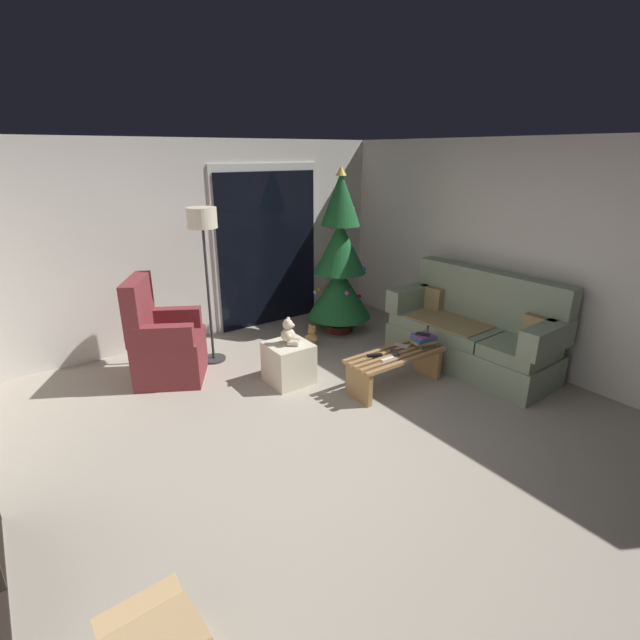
# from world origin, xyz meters

# --- Properties ---
(ground_plane) EXTENTS (7.00, 7.00, 0.00)m
(ground_plane) POSITION_xyz_m (0.00, 0.00, 0.00)
(ground_plane) COLOR #9E9384
(wall_back) EXTENTS (5.72, 0.12, 2.50)m
(wall_back) POSITION_xyz_m (0.00, 3.06, 1.25)
(wall_back) COLOR silver
(wall_back) RESTS_ON ground
(wall_right) EXTENTS (0.12, 6.00, 2.50)m
(wall_right) POSITION_xyz_m (2.86, 0.00, 1.25)
(wall_right) COLOR silver
(wall_right) RESTS_ON ground
(patio_door_frame) EXTENTS (1.60, 0.02, 2.20)m
(patio_door_frame) POSITION_xyz_m (1.13, 2.99, 1.10)
(patio_door_frame) COLOR silver
(patio_door_frame) RESTS_ON ground
(patio_door_glass) EXTENTS (1.50, 0.02, 2.10)m
(patio_door_glass) POSITION_xyz_m (1.13, 2.97, 1.05)
(patio_door_glass) COLOR black
(patio_door_glass) RESTS_ON ground
(couch) EXTENTS (0.87, 1.97, 1.08)m
(couch) POSITION_xyz_m (2.32, 0.38, 0.40)
(couch) COLOR gray
(couch) RESTS_ON ground
(coffee_table) EXTENTS (1.10, 0.40, 0.38)m
(coffee_table) POSITION_xyz_m (1.20, 0.48, 0.25)
(coffee_table) COLOR #9E7547
(coffee_table) RESTS_ON ground
(remote_silver) EXTENTS (0.08, 0.16, 0.02)m
(remote_silver) POSITION_xyz_m (1.38, 0.57, 0.39)
(remote_silver) COLOR #ADADB2
(remote_silver) RESTS_ON coffee_table
(remote_white) EXTENTS (0.16, 0.05, 0.02)m
(remote_white) POSITION_xyz_m (1.02, 0.40, 0.39)
(remote_white) COLOR silver
(remote_white) RESTS_ON coffee_table
(remote_graphite) EXTENTS (0.10, 0.16, 0.02)m
(remote_graphite) POSITION_xyz_m (1.20, 0.49, 0.39)
(remote_graphite) COLOR #333338
(remote_graphite) RESTS_ON coffee_table
(remote_black) EXTENTS (0.16, 0.10, 0.02)m
(remote_black) POSITION_xyz_m (0.98, 0.55, 0.39)
(remote_black) COLOR black
(remote_black) RESTS_ON coffee_table
(book_stack) EXTENTS (0.29, 0.22, 0.13)m
(book_stack) POSITION_xyz_m (1.59, 0.46, 0.45)
(book_stack) COLOR #4C4C51
(book_stack) RESTS_ON coffee_table
(cell_phone) EXTENTS (0.13, 0.16, 0.01)m
(cell_phone) POSITION_xyz_m (1.57, 0.46, 0.52)
(cell_phone) COLOR black
(cell_phone) RESTS_ON book_stack
(christmas_tree) EXTENTS (0.86, 0.86, 2.18)m
(christmas_tree) POSITION_xyz_m (1.71, 2.11, 0.96)
(christmas_tree) COLOR #4C1E19
(christmas_tree) RESTS_ON ground
(armchair) EXTENTS (0.93, 0.93, 1.13)m
(armchair) POSITION_xyz_m (-0.68, 2.06, 0.40)
(armchair) COLOR maroon
(armchair) RESTS_ON ground
(floor_lamp) EXTENTS (0.32, 0.32, 1.78)m
(floor_lamp) POSITION_xyz_m (-0.09, 2.21, 1.51)
(floor_lamp) COLOR #2D2D30
(floor_lamp) RESTS_ON ground
(ottoman) EXTENTS (0.44, 0.44, 0.44)m
(ottoman) POSITION_xyz_m (0.36, 1.22, 0.22)
(ottoman) COLOR beige
(ottoman) RESTS_ON ground
(teddy_bear_cream) EXTENTS (0.22, 0.21, 0.29)m
(teddy_bear_cream) POSITION_xyz_m (0.37, 1.21, 0.56)
(teddy_bear_cream) COLOR beige
(teddy_bear_cream) RESTS_ON ottoman
(teddy_bear_honey_by_tree) EXTENTS (0.21, 0.20, 0.29)m
(teddy_bear_honey_by_tree) POSITION_xyz_m (1.11, 1.89, 0.12)
(teddy_bear_honey_by_tree) COLOR tan
(teddy_bear_honey_by_tree) RESTS_ON ground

